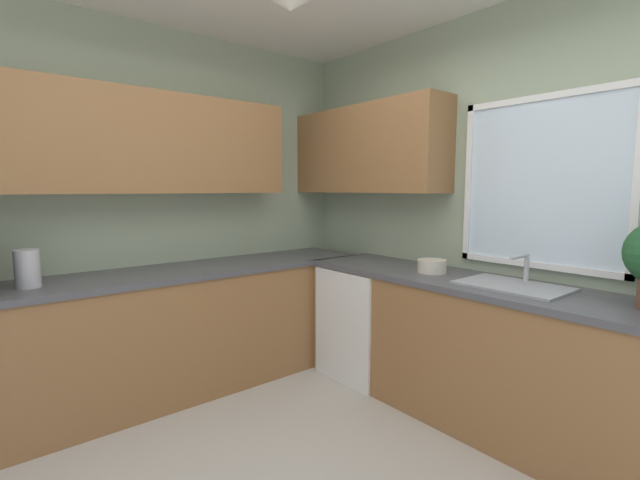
{
  "coord_description": "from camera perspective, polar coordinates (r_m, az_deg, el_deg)",
  "views": [
    {
      "loc": [
        1.5,
        -1.07,
        1.48
      ],
      "look_at": [
        -0.52,
        0.58,
        1.18
      ],
      "focal_mm": 24.54,
      "sensor_mm": 36.0,
      "label": 1
    }
  ],
  "objects": [
    {
      "name": "bowl",
      "position": [
        3.12,
        14.39,
        -3.32
      ],
      "size": [
        0.2,
        0.2,
        0.09
      ],
      "primitive_type": "cylinder",
      "color": "beige",
      "rests_on": "counter_run_back"
    },
    {
      "name": "kettle",
      "position": [
        3.08,
        -33.85,
        -3.12
      ],
      "size": [
        0.13,
        0.13,
        0.22
      ],
      "primitive_type": "cylinder",
      "color": "#B7B7BC",
      "rests_on": "counter_run_left"
    },
    {
      "name": "dishwasher",
      "position": [
        3.58,
        6.3,
        -10.42
      ],
      "size": [
        0.6,
        0.6,
        0.86
      ],
      "primitive_type": "cube",
      "color": "white",
      "rests_on": "ground_plane"
    },
    {
      "name": "room_shell",
      "position": [
        2.83,
        -4.62,
        14.51
      ],
      "size": [
        3.84,
        3.56,
        2.74
      ],
      "color": "#9EAD8E",
      "rests_on": "ground_plane"
    },
    {
      "name": "sink_assembly",
      "position": [
        2.84,
        23.9,
        -5.39
      ],
      "size": [
        0.59,
        0.4,
        0.19
      ],
      "color": "#9EA0A5",
      "rests_on": "counter_run_back"
    },
    {
      "name": "counter_run_left",
      "position": [
        3.39,
        -19.31,
        -11.33
      ],
      "size": [
        0.65,
        3.17,
        0.91
      ],
      "color": "olive",
      "rests_on": "ground_plane"
    },
    {
      "name": "counter_run_back",
      "position": [
        2.98,
        22.5,
        -14.01
      ],
      "size": [
        2.93,
        0.65,
        0.91
      ],
      "color": "olive",
      "rests_on": "ground_plane"
    }
  ]
}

